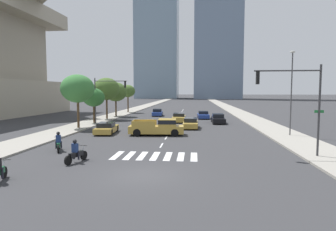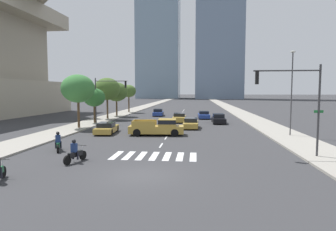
# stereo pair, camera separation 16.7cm
# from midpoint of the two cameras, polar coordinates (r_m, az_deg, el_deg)

# --- Properties ---
(ground_plane) EXTENTS (800.00, 800.00, 0.00)m
(ground_plane) POSITION_cam_midpoint_polar(r_m,az_deg,el_deg) (15.93, -4.85, -11.61)
(ground_plane) COLOR #333335
(sidewalk_east) EXTENTS (4.00, 260.00, 0.15)m
(sidewalk_east) POSITION_cam_midpoint_polar(r_m,az_deg,el_deg) (46.15, 16.88, -0.92)
(sidewalk_east) COLOR gray
(sidewalk_east) RESTS_ON ground
(sidewalk_west) EXTENTS (4.00, 260.00, 0.15)m
(sidewalk_west) POSITION_cam_midpoint_polar(r_m,az_deg,el_deg) (47.56, -12.49, -0.66)
(sidewalk_west) COLOR gray
(sidewalk_west) RESTS_ON ground
(crosswalk_near) EXTENTS (5.85, 2.73, 0.01)m
(crosswalk_near) POSITION_cam_midpoint_polar(r_m,az_deg,el_deg) (20.36, -2.49, -7.95)
(crosswalk_near) COLOR silver
(crosswalk_near) RESTS_ON ground
(lane_divider_center) EXTENTS (0.14, 50.00, 0.01)m
(lane_divider_center) POSITION_cam_midpoint_polar(r_m,az_deg,el_deg) (47.96, 2.16, -0.60)
(lane_divider_center) COLOR silver
(lane_divider_center) RESTS_ON ground
(motorcycle_trailing) EXTENTS (0.89, 2.04, 1.49)m
(motorcycle_trailing) POSITION_cam_midpoint_polar(r_m,az_deg,el_deg) (19.35, -17.57, -7.10)
(motorcycle_trailing) COLOR black
(motorcycle_trailing) RESTS_ON ground
(motorcycle_third) EXTENTS (1.09, 2.01, 1.49)m
(motorcycle_third) POSITION_cam_midpoint_polar(r_m,az_deg,el_deg) (23.41, -20.59, -5.14)
(motorcycle_third) COLOR black
(motorcycle_third) RESTS_ON ground
(pickup_truck) EXTENTS (5.66, 2.27, 1.67)m
(pickup_truck) POSITION_cam_midpoint_polar(r_m,az_deg,el_deg) (29.71, -1.60, -2.34)
(pickup_truck) COLOR #B28E38
(pickup_truck) RESTS_ON ground
(sedan_blue_0) EXTENTS (2.04, 4.58, 1.28)m
(sedan_blue_0) POSITION_cam_midpoint_polar(r_m,az_deg,el_deg) (53.20, -1.86, 0.57)
(sedan_blue_0) COLOR navy
(sedan_blue_0) RESTS_ON ground
(sedan_gold_1) EXTENTS (1.88, 4.66, 1.30)m
(sedan_gold_1) POSITION_cam_midpoint_polar(r_m,az_deg,el_deg) (42.53, 2.38, -0.47)
(sedan_gold_1) COLOR #B28E38
(sedan_gold_1) RESTS_ON ground
(sedan_gold_2) EXTENTS (1.83, 4.32, 1.24)m
(sedan_gold_2) POSITION_cam_midpoint_polar(r_m,az_deg,el_deg) (35.50, 4.64, -1.58)
(sedan_gold_2) COLOR #B28E38
(sedan_gold_2) RESTS_ON ground
(sedan_blue_3) EXTENTS (1.95, 4.52, 1.21)m
(sedan_blue_3) POSITION_cam_midpoint_polar(r_m,az_deg,el_deg) (48.30, 7.15, 0.08)
(sedan_blue_3) COLOR navy
(sedan_blue_3) RESTS_ON ground
(sedan_black_4) EXTENTS (1.78, 4.68, 1.31)m
(sedan_black_4) POSITION_cam_midpoint_polar(r_m,az_deg,el_deg) (41.62, 10.02, -0.66)
(sedan_black_4) COLOR black
(sedan_black_4) RESTS_ON ground
(sedan_gold_5) EXTENTS (2.13, 4.69, 1.19)m
(sedan_gold_5) POSITION_cam_midpoint_polar(r_m,az_deg,el_deg) (31.71, -11.82, -2.46)
(sedan_gold_5) COLOR #B28E38
(sedan_gold_5) RESTS_ON ground
(traffic_signal_near) EXTENTS (4.61, 0.28, 6.11)m
(traffic_signal_near) POSITION_cam_midpoint_polar(r_m,az_deg,el_deg) (21.16, 23.89, 3.94)
(traffic_signal_near) COLOR #333335
(traffic_signal_near) RESTS_ON sidewalk_east
(traffic_signal_far) EXTENTS (4.71, 0.28, 6.12)m
(traffic_signal_far) POSITION_cam_midpoint_polar(r_m,az_deg,el_deg) (40.04, -11.76, 4.47)
(traffic_signal_far) COLOR #333335
(traffic_signal_far) RESTS_ON sidewalk_west
(street_lamp_east) EXTENTS (0.50, 0.24, 8.27)m
(street_lamp_east) POSITION_cam_midpoint_polar(r_m,az_deg,el_deg) (30.99, 23.30, 5.13)
(street_lamp_east) COLOR #3F3F42
(street_lamp_east) RESTS_ON sidewalk_east
(street_tree_nearest) EXTENTS (3.93, 3.93, 6.34)m
(street_tree_nearest) POSITION_cam_midpoint_polar(r_m,az_deg,el_deg) (36.10, -17.16, 5.06)
(street_tree_nearest) COLOR #4C3823
(street_tree_nearest) RESTS_ON sidewalk_west
(street_tree_second) EXTENTS (2.98, 2.98, 4.78)m
(street_tree_second) POSITION_cam_midpoint_polar(r_m,az_deg,el_deg) (41.22, -14.19, 3.45)
(street_tree_second) COLOR #4C3823
(street_tree_second) RESTS_ON sidewalk_west
(street_tree_third) EXTENTS (4.11, 4.11, 6.46)m
(street_tree_third) POSITION_cam_midpoint_polar(r_m,az_deg,el_deg) (46.80, -11.78, 5.12)
(street_tree_third) COLOR #4C3823
(street_tree_third) RESTS_ON sidewalk_west
(street_tree_fourth) EXTENTS (3.95, 3.95, 5.93)m
(street_tree_fourth) POSITION_cam_midpoint_polar(r_m,az_deg,el_deg) (51.95, -10.01, 4.60)
(street_tree_fourth) COLOR #4C3823
(street_tree_fourth) RESTS_ON sidewalk_west
(street_tree_fifth) EXTENTS (3.01, 3.01, 5.68)m
(street_tree_fifth) POSITION_cam_midpoint_polar(r_m,az_deg,el_deg) (61.07, -7.65, 4.77)
(street_tree_fifth) COLOR #4C3823
(street_tree_fifth) RESTS_ON sidewalk_west
(office_tower_left_skyline) EXTENTS (26.32, 25.49, 82.28)m
(office_tower_left_skyline) POSITION_cam_midpoint_polar(r_m,az_deg,el_deg) (192.85, -1.79, 15.57)
(office_tower_left_skyline) COLOR #7A93A8
(office_tower_left_skyline) RESTS_ON ground
(office_tower_center_skyline) EXTENTS (27.53, 22.53, 120.33)m
(office_tower_center_skyline) POSITION_cam_midpoint_polar(r_m,az_deg,el_deg) (184.90, 10.07, 20.55)
(office_tower_center_skyline) COLOR slate
(office_tower_center_skyline) RESTS_ON ground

